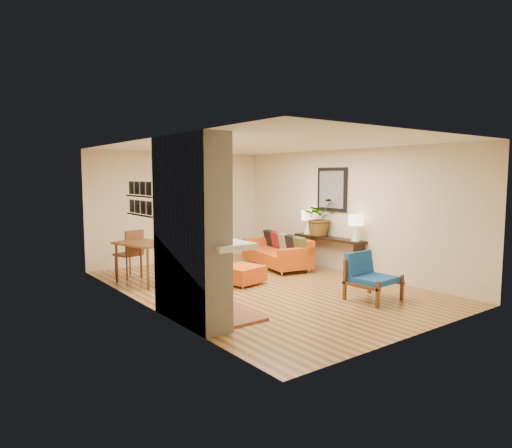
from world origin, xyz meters
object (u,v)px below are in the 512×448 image
object	(u,v)px
lamp_near	(356,224)
houseplant	(320,217)
ottoman	(242,274)
console_table	(329,244)
sofa	(279,252)
dining_table	(147,250)
blue_chair	(368,274)
lamp_far	(308,219)

from	to	relation	value
lamp_near	houseplant	world-z (taller)	houseplant
ottoman	console_table	world-z (taller)	console_table
houseplant	sofa	bearing A→B (deg)	133.29
dining_table	console_table	world-z (taller)	dining_table
console_table	houseplant	xyz separation A→B (m)	(-0.01, 0.28, 0.56)
blue_chair	houseplant	world-z (taller)	houseplant
blue_chair	lamp_far	size ratio (longest dim) A/B	1.47
dining_table	lamp_far	world-z (taller)	lamp_far
ottoman	dining_table	size ratio (longest dim) A/B	0.43
sofa	dining_table	bearing A→B (deg)	174.18
console_table	lamp_far	distance (m)	0.82
dining_table	houseplant	size ratio (longest dim) A/B	2.22
lamp_far	houseplant	bearing A→B (deg)	-91.48
dining_table	lamp_near	xyz separation A→B (m)	(3.65, -1.99, 0.43)
console_table	houseplant	size ratio (longest dim) A/B	2.23
dining_table	lamp_far	size ratio (longest dim) A/B	3.42
ottoman	houseplant	size ratio (longest dim) A/B	0.96
blue_chair	houseplant	xyz separation A→B (m)	(1.17, 2.34, 0.72)
ottoman	sofa	bearing A→B (deg)	28.00
ottoman	blue_chair	size ratio (longest dim) A/B	1.01
lamp_far	ottoman	bearing A→B (deg)	-165.00
ottoman	lamp_far	world-z (taller)	lamp_far
sofa	lamp_far	bearing A→B (deg)	-22.91
console_table	dining_table	bearing A→B (deg)	161.25
lamp_far	houseplant	world-z (taller)	houseplant
lamp_far	sofa	bearing A→B (deg)	157.09
blue_chair	ottoman	bearing A→B (deg)	116.82
ottoman	blue_chair	xyz separation A→B (m)	(1.07, -2.12, 0.22)
dining_table	console_table	distance (m)	3.85
sofa	console_table	xyz separation A→B (m)	(0.62, -0.93, 0.24)
ottoman	lamp_near	xyz separation A→B (m)	(2.26, -0.81, 0.86)
lamp_near	lamp_far	world-z (taller)	same
console_table	lamp_far	bearing A→B (deg)	90.00
lamp_far	houseplant	size ratio (longest dim) A/B	0.65
blue_chair	houseplant	distance (m)	2.71
sofa	console_table	bearing A→B (deg)	-56.14
sofa	blue_chair	distance (m)	3.04
sofa	houseplant	bearing A→B (deg)	-46.71
console_table	ottoman	bearing A→B (deg)	178.45
dining_table	console_table	bearing A→B (deg)	-18.75
dining_table	lamp_near	world-z (taller)	lamp_near
dining_table	houseplant	distance (m)	3.79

